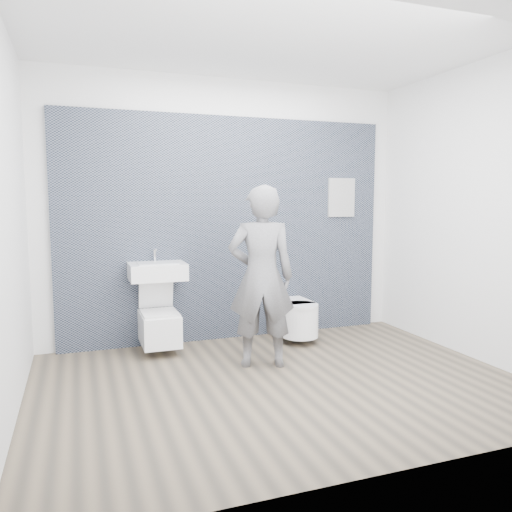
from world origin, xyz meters
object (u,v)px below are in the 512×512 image
object	(u,v)px
washbasin	(157,271)
toilet_rounded	(295,318)
visitor	(261,277)
toilet_square	(159,326)

from	to	relation	value
washbasin	toilet_rounded	xyz separation A→B (m)	(1.45, -0.12, -0.57)
visitor	toilet_rounded	bearing A→B (deg)	-118.89
washbasin	visitor	world-z (taller)	visitor
toilet_square	visitor	distance (m)	1.22
washbasin	toilet_rounded	bearing A→B (deg)	-4.91
washbasin	visitor	bearing A→B (deg)	-43.42
toilet_square	visitor	bearing A→B (deg)	-41.43
toilet_rounded	visitor	world-z (taller)	visitor
toilet_square	washbasin	bearing A→B (deg)	90.00
toilet_rounded	toilet_square	bearing A→B (deg)	177.14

